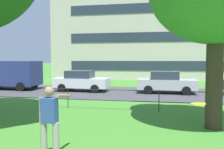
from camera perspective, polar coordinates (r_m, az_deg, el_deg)
street_strip at (r=17.23m, az=3.74°, el=-4.31°), size 80.00×7.16×0.01m
park_fence at (r=11.30m, az=-0.05°, el=-5.05°), size 30.37×0.04×1.00m
person_thrower at (r=5.94m, az=-14.49°, el=-10.43°), size 0.56×0.75×1.74m
frisbee at (r=4.76m, az=19.68°, el=-6.59°), size 0.37×0.37×0.05m
panel_van_right at (r=20.87m, az=-23.28°, el=0.28°), size 5.05×2.19×2.24m
car_white_left at (r=18.14m, az=-7.25°, el=-1.47°), size 4.04×1.88×1.54m
car_silver_far_left at (r=17.33m, az=12.71°, el=-1.76°), size 4.02×1.85×1.54m
apartment_building_background at (r=34.58m, az=17.47°, el=16.23°), size 33.74×11.57×20.05m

